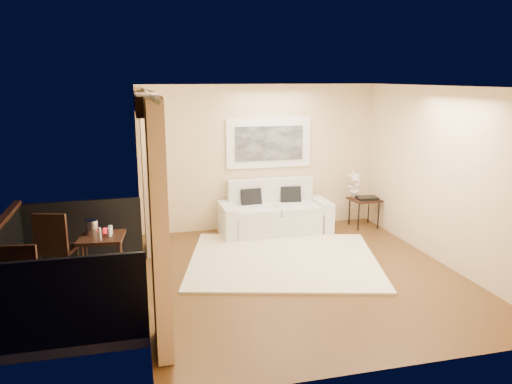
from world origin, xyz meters
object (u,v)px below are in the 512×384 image
object	(u,v)px
orchid	(355,184)
balcony_chair_near	(16,285)
ice_bucket	(92,227)
side_table	(364,202)
bistro_table	(102,242)
sofa	(274,214)
balcony_chair_far	(54,243)

from	to	relation	value
orchid	balcony_chair_near	size ratio (longest dim) A/B	0.51
ice_bucket	side_table	bearing A→B (deg)	17.09
side_table	bistro_table	bearing A→B (deg)	-161.14
side_table	orchid	xyz separation A→B (m)	(-0.16, 0.13, 0.32)
sofa	ice_bucket	world-z (taller)	sofa
sofa	orchid	size ratio (longest dim) A/B	3.86
orchid	ice_bucket	xyz separation A→B (m)	(-4.71, -1.62, -0.02)
sofa	orchid	xyz separation A→B (m)	(1.62, 0.04, 0.48)
side_table	balcony_chair_near	world-z (taller)	balcony_chair_near
balcony_chair_far	balcony_chair_near	bearing A→B (deg)	96.96
sofa	side_table	xyz separation A→B (m)	(1.77, -0.09, 0.16)
bistro_table	balcony_chair_near	size ratio (longest dim) A/B	0.68
side_table	ice_bucket	world-z (taller)	ice_bucket
side_table	ice_bucket	xyz separation A→B (m)	(-4.86, -1.50, 0.30)
balcony_chair_far	ice_bucket	size ratio (longest dim) A/B	5.28
bistro_table	balcony_chair_far	distance (m)	0.63
sofa	balcony_chair_far	size ratio (longest dim) A/B	1.91
sofa	balcony_chair_near	xyz separation A→B (m)	(-3.81, -2.99, 0.26)
ice_bucket	balcony_chair_far	bearing A→B (deg)	-176.79
ice_bucket	orchid	bearing A→B (deg)	19.04
side_table	balcony_chair_near	distance (m)	6.29
sofa	balcony_chair_near	size ratio (longest dim) A/B	1.96
bistro_table	ice_bucket	world-z (taller)	ice_bucket
sofa	bistro_table	world-z (taller)	sofa
orchid	balcony_chair_far	distance (m)	5.46
bistro_table	balcony_chair_far	bearing A→B (deg)	171.41
orchid	bistro_table	bearing A→B (deg)	-159.11
balcony_chair_far	ice_bucket	distance (m)	0.53
side_table	balcony_chair_far	xyz separation A→B (m)	(-5.36, -1.52, 0.12)
bistro_table	balcony_chair_near	world-z (taller)	balcony_chair_near
bistro_table	balcony_chair_far	size ratio (longest dim) A/B	0.66
side_table	orchid	world-z (taller)	orchid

